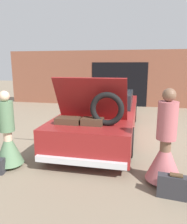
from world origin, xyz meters
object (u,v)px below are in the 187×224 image
(person_left, at_px, (8,141))
(suitcase_beside_right_person, at_px, (175,187))
(car, at_px, (104,115))
(person_right, at_px, (165,151))

(person_left, bearing_deg, suitcase_beside_right_person, 70.29)
(car, bearing_deg, person_right, -60.16)
(car, height_order, person_left, car)
(car, distance_m, suitcase_beside_right_person, 3.55)
(car, relative_size, person_left, 3.44)
(car, height_order, person_right, car)
(person_left, distance_m, suitcase_beside_right_person, 3.26)
(person_right, distance_m, suitcase_beside_right_person, 0.62)
(person_left, bearing_deg, person_right, 78.03)
(car, bearing_deg, suitcase_beside_right_person, -61.71)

